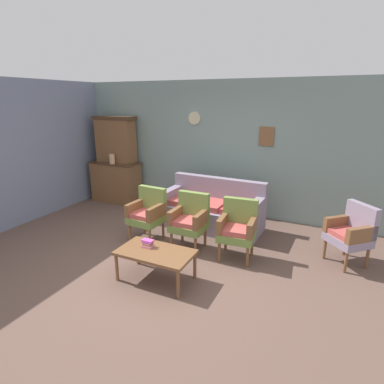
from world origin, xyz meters
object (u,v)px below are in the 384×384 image
object	(u,v)px
wingback_chair_by_fireplace	(351,232)
coffee_table	(156,254)
armchair_row_middle	(148,212)
side_cabinet	(116,182)
floral_couch	(212,211)
armchair_near_cabinet	(190,219)
book_stack_on_table	(148,244)
armchair_near_couch_end	(238,227)
vase_on_cabinet	(112,159)

from	to	relation	value
wingback_chair_by_fireplace	coffee_table	distance (m)	2.82
armchair_row_middle	coffee_table	distance (m)	1.29
side_cabinet	wingback_chair_by_fireplace	xyz separation A→B (m)	(4.95, -0.91, 0.03)
floral_couch	armchair_near_cabinet	size ratio (longest dim) A/B	2.09
book_stack_on_table	armchair_row_middle	bearing A→B (deg)	123.21
armchair_near_cabinet	wingback_chair_by_fireplace	world-z (taller)	same
floral_couch	armchair_row_middle	xyz separation A→B (m)	(-0.80, -0.97, 0.17)
floral_couch	armchair_row_middle	distance (m)	1.27
floral_couch	coffee_table	xyz separation A→B (m)	(-0.01, -1.99, 0.05)
armchair_row_middle	wingback_chair_by_fireplace	distance (m)	3.16
wingback_chair_by_fireplace	book_stack_on_table	bearing A→B (deg)	-148.29
wingback_chair_by_fireplace	coffee_table	world-z (taller)	wingback_chair_by_fireplace
armchair_near_couch_end	book_stack_on_table	size ratio (longest dim) A/B	5.63
armchair_row_middle	wingback_chair_by_fireplace	size ratio (longest dim) A/B	1.00
armchair_near_cabinet	book_stack_on_table	xyz separation A→B (m)	(-0.15, -0.98, -0.03)
armchair_row_middle	coffee_table	bearing A→B (deg)	-52.48
book_stack_on_table	armchair_near_cabinet	bearing A→B (deg)	81.05
floral_couch	book_stack_on_table	distance (m)	1.94
vase_on_cabinet	armchair_near_couch_end	size ratio (longest dim) A/B	0.25
armchair_near_cabinet	floral_couch	bearing A→B (deg)	89.13
side_cabinet	book_stack_on_table	size ratio (longest dim) A/B	7.23
armchair_row_middle	floral_couch	bearing A→B (deg)	50.60
side_cabinet	coffee_table	world-z (taller)	side_cabinet
armchair_near_cabinet	coffee_table	distance (m)	1.05
armchair_row_middle	wingback_chair_by_fireplace	xyz separation A→B (m)	(3.10, 0.57, 0.00)
vase_on_cabinet	coffee_table	size ratio (longest dim) A/B	0.22
wingback_chair_by_fireplace	book_stack_on_table	distance (m)	2.91
wingback_chair_by_fireplace	book_stack_on_table	xyz separation A→B (m)	(-2.48, -1.53, -0.03)
vase_on_cabinet	armchair_near_couch_end	world-z (taller)	vase_on_cabinet
armchair_row_middle	vase_on_cabinet	bearing A→B (deg)	143.55
vase_on_cabinet	armchair_near_couch_end	xyz separation A→B (m)	(3.34, -1.27, -0.54)
vase_on_cabinet	floral_couch	distance (m)	2.69
wingback_chair_by_fireplace	book_stack_on_table	size ratio (longest dim) A/B	5.63
side_cabinet	armchair_near_cabinet	distance (m)	3.00
armchair_near_cabinet	coffee_table	xyz separation A→B (m)	(0.00, -1.05, -0.12)
coffee_table	side_cabinet	bearing A→B (deg)	136.37
book_stack_on_table	armchair_near_couch_end	bearing A→B (deg)	46.59
vase_on_cabinet	armchair_row_middle	xyz separation A→B (m)	(1.77, -1.31, -0.54)
armchair_row_middle	book_stack_on_table	xyz separation A→B (m)	(0.63, -0.96, -0.03)
armchair_near_couch_end	wingback_chair_by_fireplace	xyz separation A→B (m)	(1.53, 0.53, 0.00)
side_cabinet	coffee_table	bearing A→B (deg)	-43.63
vase_on_cabinet	armchair_near_cabinet	distance (m)	2.91
floral_couch	side_cabinet	bearing A→B (deg)	169.00
armchair_near_cabinet	wingback_chair_by_fireplace	bearing A→B (deg)	13.30
armchair_near_cabinet	wingback_chair_by_fireplace	size ratio (longest dim) A/B	1.00
armchair_near_couch_end	coffee_table	bearing A→B (deg)	-126.52
floral_couch	coffee_table	distance (m)	1.99
floral_couch	armchair_near_cabinet	world-z (taller)	same
wingback_chair_by_fireplace	floral_couch	bearing A→B (deg)	170.26
side_cabinet	armchair_near_cabinet	xyz separation A→B (m)	(2.62, -1.46, 0.03)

